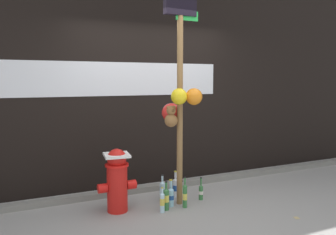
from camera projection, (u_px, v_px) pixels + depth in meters
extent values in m
plane|color=gray|center=(194.00, 215.00, 4.02)|extent=(14.00, 14.00, 0.00)
cube|color=black|center=(149.00, 61.00, 5.16)|extent=(10.00, 0.20, 3.84)
cube|color=silver|center=(89.00, 79.00, 4.71)|extent=(4.12, 0.01, 0.49)
cube|color=slate|center=(160.00, 187.00, 4.97)|extent=(8.00, 0.12, 0.08)
cylinder|color=olive|center=(180.00, 102.00, 4.25)|extent=(0.08, 0.08, 2.71)
cube|color=#198C33|center=(187.00, 16.00, 4.17)|extent=(0.32, 0.03, 0.12)
cube|color=black|center=(180.00, 1.00, 4.11)|extent=(0.45, 0.12, 0.36)
sphere|color=orange|center=(194.00, 97.00, 4.14)|extent=(0.21, 0.21, 0.21)
sphere|color=red|center=(171.00, 113.00, 4.38)|extent=(0.26, 0.26, 0.26)
sphere|color=yellow|center=(179.00, 97.00, 4.09)|extent=(0.20, 0.20, 0.20)
sphere|color=brown|center=(171.00, 121.00, 4.21)|extent=(0.17, 0.17, 0.17)
sphere|color=brown|center=(171.00, 110.00, 4.20)|extent=(0.12, 0.12, 0.12)
sphere|color=brown|center=(168.00, 108.00, 4.18)|extent=(0.05, 0.05, 0.05)
sphere|color=brown|center=(174.00, 107.00, 4.21)|extent=(0.05, 0.05, 0.05)
sphere|color=brown|center=(173.00, 111.00, 4.15)|extent=(0.04, 0.04, 0.04)
cylinder|color=red|center=(117.00, 189.00, 4.12)|extent=(0.25, 0.25, 0.57)
cylinder|color=red|center=(117.00, 165.00, 4.08)|extent=(0.29, 0.29, 0.03)
sphere|color=red|center=(117.00, 158.00, 4.08)|extent=(0.24, 0.24, 0.24)
cylinder|color=red|center=(103.00, 188.00, 4.04)|extent=(0.11, 0.11, 0.11)
cylinder|color=red|center=(131.00, 185.00, 4.19)|extent=(0.11, 0.11, 0.11)
cube|color=white|center=(117.00, 155.00, 4.07)|extent=(0.33, 0.33, 0.03)
cylinder|color=silver|center=(175.00, 188.00, 4.65)|extent=(0.08, 0.08, 0.24)
cone|color=silver|center=(176.00, 179.00, 4.63)|extent=(0.08, 0.08, 0.03)
cylinder|color=silver|center=(176.00, 175.00, 4.63)|extent=(0.04, 0.04, 0.09)
cylinder|color=#1E478C|center=(175.00, 188.00, 4.65)|extent=(0.08, 0.08, 0.08)
cylinder|color=gold|center=(176.00, 172.00, 4.62)|extent=(0.04, 0.04, 0.01)
cylinder|color=#93CCE0|center=(171.00, 198.00, 4.29)|extent=(0.08, 0.08, 0.22)
cone|color=#93CCE0|center=(171.00, 189.00, 4.28)|extent=(0.08, 0.08, 0.03)
cylinder|color=#93CCE0|center=(171.00, 184.00, 4.27)|extent=(0.04, 0.04, 0.09)
cylinder|color=#1E478C|center=(171.00, 197.00, 4.29)|extent=(0.08, 0.08, 0.06)
cylinder|color=gold|center=(171.00, 180.00, 4.27)|extent=(0.04, 0.04, 0.01)
cylinder|color=#337038|center=(201.00, 193.00, 4.53)|extent=(0.06, 0.06, 0.18)
cone|color=#337038|center=(201.00, 186.00, 4.52)|extent=(0.06, 0.06, 0.02)
cylinder|color=#337038|center=(201.00, 182.00, 4.51)|extent=(0.02, 0.02, 0.10)
cylinder|color=silver|center=(201.00, 193.00, 4.53)|extent=(0.06, 0.06, 0.05)
cylinder|color=black|center=(201.00, 178.00, 4.51)|extent=(0.03, 0.03, 0.01)
cylinder|color=#337038|center=(185.00, 197.00, 4.25)|extent=(0.06, 0.06, 0.28)
cone|color=#337038|center=(185.00, 185.00, 4.23)|extent=(0.06, 0.06, 0.02)
cylinder|color=#337038|center=(185.00, 181.00, 4.22)|extent=(0.02, 0.02, 0.08)
cylinder|color=#D8C64C|center=(185.00, 197.00, 4.25)|extent=(0.06, 0.06, 0.08)
cylinder|color=black|center=(185.00, 177.00, 4.22)|extent=(0.02, 0.02, 0.01)
cylinder|color=#B2DBEA|center=(162.00, 192.00, 4.49)|extent=(0.08, 0.08, 0.24)
cone|color=#B2DBEA|center=(162.00, 182.00, 4.48)|extent=(0.08, 0.08, 0.03)
cylinder|color=#B2DBEA|center=(162.00, 178.00, 4.47)|extent=(0.03, 0.03, 0.08)
cylinder|color=black|center=(162.00, 175.00, 4.47)|extent=(0.03, 0.03, 0.01)
cylinder|color=#337038|center=(166.00, 200.00, 4.17)|extent=(0.07, 0.07, 0.25)
cone|color=#337038|center=(166.00, 189.00, 4.16)|extent=(0.07, 0.07, 0.03)
cylinder|color=#337038|center=(166.00, 185.00, 4.15)|extent=(0.03, 0.03, 0.08)
cylinder|color=#D8C64C|center=(166.00, 198.00, 4.17)|extent=(0.07, 0.07, 0.09)
cylinder|color=black|center=(166.00, 182.00, 4.14)|extent=(0.03, 0.03, 0.01)
cylinder|color=#B2DBEA|center=(162.00, 203.00, 4.09)|extent=(0.06, 0.06, 0.23)
cone|color=#B2DBEA|center=(162.00, 193.00, 4.08)|extent=(0.06, 0.06, 0.02)
cylinder|color=#B2DBEA|center=(162.00, 190.00, 4.08)|extent=(0.02, 0.02, 0.05)
cylinder|color=#D8C64C|center=(162.00, 202.00, 4.09)|extent=(0.06, 0.06, 0.09)
cylinder|color=gold|center=(162.00, 188.00, 4.07)|extent=(0.03, 0.03, 0.01)
cube|color=tan|center=(297.00, 218.00, 3.94)|extent=(0.07, 0.08, 0.01)
cube|color=silver|center=(111.00, 209.00, 4.20)|extent=(0.09, 0.09, 0.01)
cube|color=#8C99B2|center=(222.00, 179.00, 5.48)|extent=(0.12, 0.11, 0.01)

